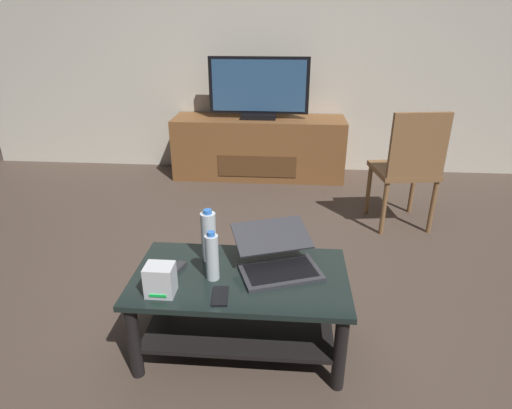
# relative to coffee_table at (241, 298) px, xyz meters

# --- Properties ---
(ground_plane) EXTENTS (7.68, 7.68, 0.00)m
(ground_plane) POSITION_rel_coffee_table_xyz_m (0.06, 0.33, -0.29)
(ground_plane) COLOR #4C3D33
(back_wall) EXTENTS (6.40, 0.12, 2.80)m
(back_wall) POSITION_rel_coffee_table_xyz_m (0.06, 2.88, 1.11)
(back_wall) COLOR beige
(back_wall) RESTS_ON ground
(coffee_table) EXTENTS (1.03, 0.57, 0.42)m
(coffee_table) POSITION_rel_coffee_table_xyz_m (0.00, 0.00, 0.00)
(coffee_table) COLOR black
(coffee_table) RESTS_ON ground
(media_cabinet) EXTENTS (1.74, 0.51, 0.62)m
(media_cabinet) POSITION_rel_coffee_table_xyz_m (-0.10, 2.56, 0.02)
(media_cabinet) COLOR brown
(media_cabinet) RESTS_ON ground
(television) EXTENTS (0.98, 0.20, 0.59)m
(television) POSITION_rel_coffee_table_xyz_m (-0.10, 2.54, 0.61)
(television) COLOR black
(television) RESTS_ON media_cabinet
(dining_chair) EXTENTS (0.50, 0.50, 0.95)m
(dining_chair) POSITION_rel_coffee_table_xyz_m (1.12, 1.43, 0.24)
(dining_chair) COLOR brown
(dining_chair) RESTS_ON ground
(laptop) EXTENTS (0.48, 0.48, 0.17)m
(laptop) POSITION_rel_coffee_table_xyz_m (0.17, 0.08, 0.19)
(laptop) COLOR #333338
(laptop) RESTS_ON coffee_table
(router_box) EXTENTS (0.13, 0.11, 0.14)m
(router_box) POSITION_rel_coffee_table_xyz_m (-0.33, -0.17, 0.21)
(router_box) COLOR silver
(router_box) RESTS_ON coffee_table
(water_bottle_near) EXTENTS (0.08, 0.08, 0.27)m
(water_bottle_near) POSITION_rel_coffee_table_xyz_m (-0.17, 0.14, 0.26)
(water_bottle_near) COLOR silver
(water_bottle_near) RESTS_ON coffee_table
(water_bottle_far) EXTENTS (0.06, 0.06, 0.25)m
(water_bottle_far) POSITION_rel_coffee_table_xyz_m (-0.13, -0.03, 0.25)
(water_bottle_far) COLOR silver
(water_bottle_far) RESTS_ON coffee_table
(cell_phone) EXTENTS (0.08, 0.15, 0.01)m
(cell_phone) POSITION_rel_coffee_table_xyz_m (-0.07, -0.18, 0.14)
(cell_phone) COLOR black
(cell_phone) RESTS_ON coffee_table
(tv_remote) EXTENTS (0.09, 0.17, 0.02)m
(tv_remote) POSITION_rel_coffee_table_xyz_m (-0.32, -0.00, 0.14)
(tv_remote) COLOR #2D2D30
(tv_remote) RESTS_ON coffee_table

